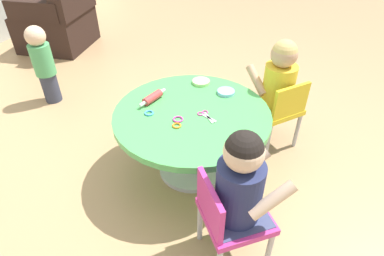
% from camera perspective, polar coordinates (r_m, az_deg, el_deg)
% --- Properties ---
extents(ground_plane, '(10.00, 10.00, 0.00)m').
position_cam_1_polar(ground_plane, '(2.21, 0.00, -7.21)').
color(ground_plane, tan).
extents(craft_table, '(0.94, 0.94, 0.46)m').
position_cam_1_polar(craft_table, '(1.97, 0.00, 0.31)').
color(craft_table, silver).
rests_on(craft_table, ground).
extents(child_chair_left, '(0.42, 0.42, 0.54)m').
position_cam_1_polar(child_chair_left, '(1.57, 6.56, -15.27)').
color(child_chair_left, '#B7B7BC').
rests_on(child_chair_left, ground).
extents(seated_child_left, '(0.43, 0.44, 0.51)m').
position_cam_1_polar(seated_child_left, '(1.41, 8.71, -9.20)').
color(seated_child_left, '#3F4772').
rests_on(seated_child_left, ground).
extents(child_chair_right, '(0.42, 0.42, 0.54)m').
position_cam_1_polar(child_chair_right, '(2.30, 14.94, 3.23)').
color(child_chair_right, '#B7B7BC').
rests_on(child_chair_right, ground).
extents(seated_child_right, '(0.43, 0.44, 0.51)m').
position_cam_1_polar(seated_child_right, '(2.21, 15.21, 8.61)').
color(seated_child_right, '#3F4772').
rests_on(seated_child_right, ground).
extents(armchair_dark, '(0.80, 0.81, 0.85)m').
position_cam_1_polar(armchair_dark, '(4.15, -22.53, 17.22)').
color(armchair_dark, black).
rests_on(armchair_dark, ground).
extents(toddler_standing, '(0.17, 0.17, 0.67)m').
position_cam_1_polar(toddler_standing, '(2.99, -24.81, 10.40)').
color(toddler_standing, '#33384C').
rests_on(toddler_standing, ground).
extents(rolling_pin, '(0.23, 0.09, 0.05)m').
position_cam_1_polar(rolling_pin, '(2.02, -6.99, 5.39)').
color(rolling_pin, '#D83F3F').
rests_on(rolling_pin, craft_table).
extents(craft_scissors, '(0.12, 0.14, 0.01)m').
position_cam_1_polar(craft_scissors, '(1.88, 2.38, 2.27)').
color(craft_scissors, silver).
rests_on(craft_scissors, craft_table).
extents(playdough_blob_0, '(0.11, 0.11, 0.02)m').
position_cam_1_polar(playdough_blob_0, '(2.10, 6.02, 6.35)').
color(playdough_blob_0, '#8CCCF2').
rests_on(playdough_blob_0, craft_table).
extents(playdough_blob_1, '(0.12, 0.12, 0.02)m').
position_cam_1_polar(playdough_blob_1, '(2.21, 1.61, 8.16)').
color(playdough_blob_1, '#B2E58C').
rests_on(playdough_blob_1, craft_table).
extents(cookie_cutter_0, '(0.05, 0.05, 0.01)m').
position_cam_1_polar(cookie_cutter_0, '(1.80, -2.72, 0.44)').
color(cookie_cutter_0, orange).
rests_on(cookie_cutter_0, craft_table).
extents(cookie_cutter_1, '(0.06, 0.06, 0.01)m').
position_cam_1_polar(cookie_cutter_1, '(1.91, -7.63, 2.64)').
color(cookie_cutter_1, '#3F99D8').
rests_on(cookie_cutter_1, craft_table).
extents(cookie_cutter_2, '(0.06, 0.06, 0.01)m').
position_cam_1_polar(cookie_cutter_2, '(1.85, -2.49, 1.56)').
color(cookie_cutter_2, '#D83FA5').
rests_on(cookie_cutter_2, craft_table).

